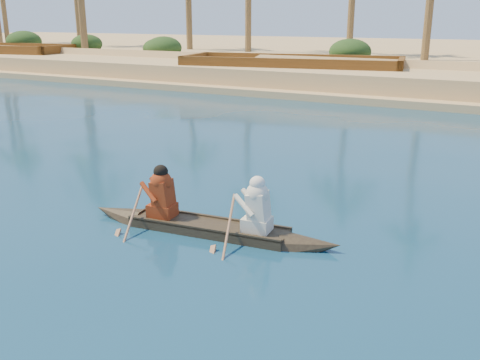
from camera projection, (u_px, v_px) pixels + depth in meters
The scene contains 4 objects.
sandy_embankment at pixel (374, 57), 49.17m from camera, with size 150.00×51.00×1.50m.
shrub_cluster at pixel (314, 61), 36.04m from camera, with size 100.00×6.00×2.40m, color #173312, non-canonical shape.
canoe at pixel (208, 219), 10.44m from camera, with size 5.32×1.26×1.45m.
barge_mid at pixel (291, 74), 32.24m from camera, with size 13.53×6.63×2.16m.
Camera 1 is at (13.21, -3.21, 4.05)m, focal length 40.00 mm.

